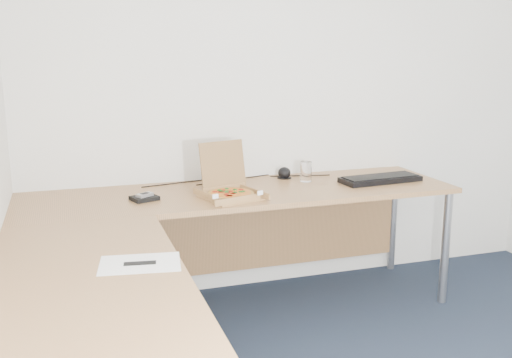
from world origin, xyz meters
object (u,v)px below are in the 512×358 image
object	(u,v)px
desk	(203,220)
wallet	(144,198)
pizza_box	(230,191)
keyboard	(380,179)
drinking_glass	(306,171)

from	to	relation	value
desk	wallet	distance (m)	0.45
desk	pizza_box	bearing A→B (deg)	53.32
desk	keyboard	xyz separation A→B (m)	(1.20, 0.38, 0.05)
drinking_glass	wallet	bearing A→B (deg)	-171.18
drinking_glass	wallet	size ratio (longest dim) A/B	0.92
pizza_box	wallet	distance (m)	0.47
keyboard	wallet	distance (m)	1.44
desk	keyboard	bearing A→B (deg)	17.47
wallet	pizza_box	bearing A→B (deg)	-29.45
pizza_box	wallet	xyz separation A→B (m)	(-0.46, 0.08, -0.02)
pizza_box	wallet	size ratio (longest dim) A/B	2.47
desk	keyboard	world-z (taller)	keyboard
drinking_glass	desk	bearing A→B (deg)	-145.34
desk	wallet	xyz separation A→B (m)	(-0.24, 0.38, 0.04)
drinking_glass	pizza_box	bearing A→B (deg)	-156.62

